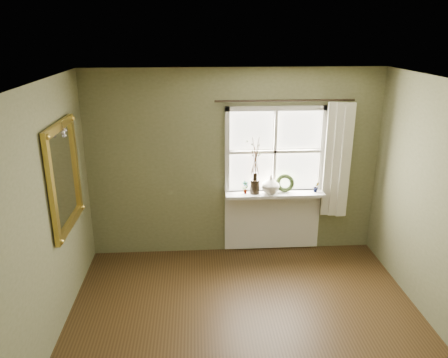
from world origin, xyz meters
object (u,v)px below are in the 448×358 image
Objects in this scene: dark_jug at (255,186)px; gilt_mirror at (64,176)px; cream_vase at (271,184)px; wreath at (285,185)px.

dark_jug is 2.48m from gilt_mirror.
wreath is at bearing 10.93° from cream_vase.
cream_vase is (0.22, 0.00, 0.03)m from dark_jug.
gilt_mirror reaches higher than wreath.
wreath is 0.21× the size of gilt_mirror.
dark_jug is 0.77× the size of cream_vase.
dark_jug is at bearing 22.92° from gilt_mirror.
gilt_mirror is at bearing -157.08° from dark_jug.
dark_jug is at bearing 180.00° from cream_vase.
dark_jug is 0.16× the size of gilt_mirror.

